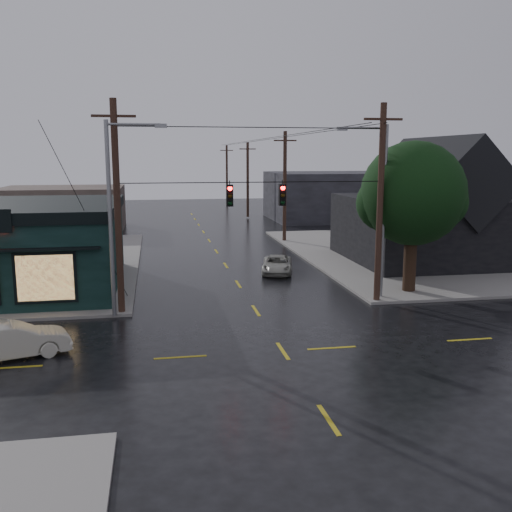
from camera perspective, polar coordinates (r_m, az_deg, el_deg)
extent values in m
plane|color=black|center=(22.72, 2.69, -9.47)|extent=(160.00, 160.00, 0.00)
cube|color=gray|center=(48.39, 20.84, 0.44)|extent=(28.00, 28.00, 0.15)
cube|color=black|center=(43.05, 17.35, 2.66)|extent=(12.00, 11.00, 4.50)
cylinder|color=black|center=(32.61, 15.17, 0.20)|extent=(0.70, 0.70, 4.12)
sphere|color=black|center=(32.23, 15.44, 6.05)|extent=(5.68, 5.68, 5.68)
cylinder|color=black|center=(27.82, -0.19, 7.39)|extent=(13.00, 0.04, 0.04)
cube|color=#40342E|center=(61.79, -18.73, 4.50)|extent=(12.00, 10.00, 4.40)
cube|color=black|center=(69.24, 7.40, 5.98)|extent=(14.00, 12.00, 5.60)
imported|color=#B9B5A2|center=(23.60, -23.19, -7.79)|extent=(4.41, 2.70, 1.37)
imported|color=#9D9C91|center=(37.13, 2.14, -0.87)|extent=(2.80, 4.40, 1.13)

